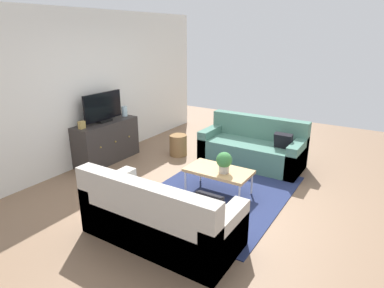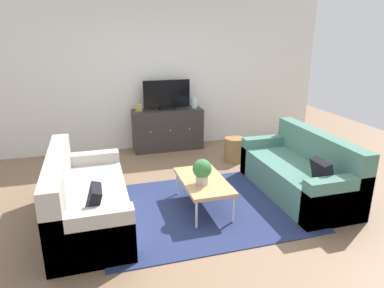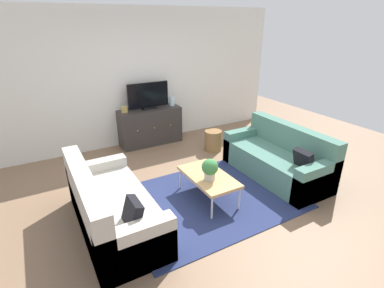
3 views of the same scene
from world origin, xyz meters
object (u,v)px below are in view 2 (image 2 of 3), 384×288
(couch_right_side, at_px, (302,174))
(mantel_clock, at_px, (139,108))
(potted_plant, at_px, (202,171))
(glass_vase, at_px, (194,103))
(tv_console, at_px, (168,129))
(flat_screen_tv, at_px, (167,95))
(couch_left_side, at_px, (82,201))
(coffee_table, at_px, (203,182))
(wicker_basket, at_px, (234,149))

(couch_right_side, height_order, mantel_clock, mantel_clock)
(potted_plant, height_order, glass_vase, glass_vase)
(tv_console, xyz_separation_m, flat_screen_tv, (0.00, 0.02, 0.64))
(potted_plant, bearing_deg, mantel_clock, 98.82)
(flat_screen_tv, relative_size, glass_vase, 4.38)
(potted_plant, relative_size, mantel_clock, 2.39)
(couch_left_side, height_order, tv_console, couch_left_side)
(couch_right_side, distance_m, coffee_table, 1.42)
(tv_console, height_order, wicker_basket, tv_console)
(couch_left_side, distance_m, couch_right_side, 2.87)
(couch_right_side, xyz_separation_m, tv_console, (-1.34, 2.37, 0.09))
(potted_plant, height_order, tv_console, tv_console)
(tv_console, height_order, glass_vase, glass_vase)
(coffee_table, height_order, glass_vase, glass_vase)
(couch_right_side, xyz_separation_m, potted_plant, (-1.47, -0.13, 0.27))
(couch_left_side, bearing_deg, couch_right_side, 0.00)
(tv_console, bearing_deg, couch_right_side, -60.53)
(wicker_basket, bearing_deg, glass_vase, 113.72)
(couch_left_side, height_order, coffee_table, couch_left_side)
(mantel_clock, bearing_deg, wicker_basket, -33.36)
(potted_plant, bearing_deg, flat_screen_tv, 86.99)
(coffee_table, xyz_separation_m, mantel_clock, (-0.44, 2.40, 0.47))
(tv_console, bearing_deg, potted_plant, -93.03)
(couch_left_side, relative_size, mantel_clock, 14.02)
(couch_right_side, height_order, glass_vase, glass_vase)
(coffee_table, distance_m, wicker_basket, 1.77)
(coffee_table, relative_size, potted_plant, 3.11)
(mantel_clock, height_order, wicker_basket, mantel_clock)
(flat_screen_tv, xyz_separation_m, glass_vase, (0.52, -0.02, -0.17))
(tv_console, bearing_deg, couch_left_side, -122.72)
(potted_plant, xyz_separation_m, flat_screen_tv, (0.13, 2.53, 0.46))
(glass_vase, xyz_separation_m, wicker_basket, (0.42, -0.97, -0.65))
(flat_screen_tv, distance_m, wicker_basket, 1.59)
(coffee_table, bearing_deg, couch_right_side, 0.88)
(wicker_basket, bearing_deg, flat_screen_tv, 133.81)
(glass_vase, distance_m, mantel_clock, 1.04)
(flat_screen_tv, bearing_deg, potted_plant, -93.01)
(couch_left_side, xyz_separation_m, coffee_table, (1.45, -0.02, 0.07))
(coffee_table, relative_size, mantel_clock, 7.44)
(coffee_table, distance_m, flat_screen_tv, 2.51)
(flat_screen_tv, bearing_deg, mantel_clock, -177.81)
(potted_plant, relative_size, flat_screen_tv, 0.36)
(potted_plant, height_order, wicker_basket, potted_plant)
(couch_left_side, relative_size, couch_right_side, 1.00)
(couch_left_side, distance_m, coffee_table, 1.45)
(coffee_table, distance_m, tv_console, 2.40)
(wicker_basket, bearing_deg, coffee_table, -125.66)
(couch_left_side, relative_size, glass_vase, 9.30)
(tv_console, xyz_separation_m, wicker_basket, (0.95, -0.97, -0.17))
(flat_screen_tv, bearing_deg, coffee_table, -91.88)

